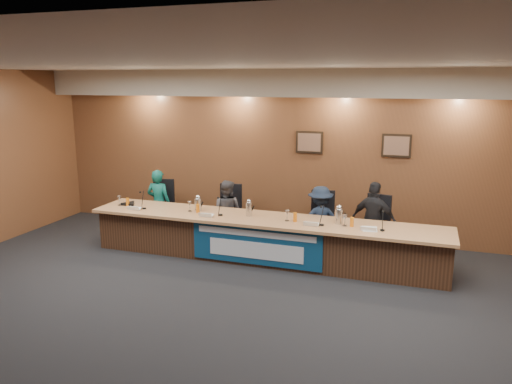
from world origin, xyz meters
TOP-DOWN VIEW (x-y plane):
  - floor at (0.00, 0.00)m, footprint 10.00×10.00m
  - ceiling at (0.00, 0.00)m, footprint 10.00×8.00m
  - wall_back at (0.00, 4.00)m, footprint 10.00×0.04m
  - soffit at (0.00, 3.75)m, footprint 10.00×0.50m
  - dais_body at (0.00, 2.40)m, footprint 6.00×0.80m
  - dais_top at (0.00, 2.35)m, footprint 6.10×0.95m
  - banner at (0.00, 1.99)m, footprint 2.20×0.02m
  - banner_text_upper at (0.00, 1.97)m, footprint 2.00×0.01m
  - banner_text_lower at (0.00, 1.97)m, footprint 1.60×0.01m
  - wall_photo_left at (0.40, 3.97)m, footprint 0.52×0.04m
  - wall_photo_right at (2.00, 3.97)m, footprint 0.52×0.04m
  - panelist_a at (-2.36, 3.03)m, footprint 0.49×0.34m
  - panelist_b at (-0.93, 3.03)m, footprint 0.60×0.47m
  - panelist_c at (0.84, 3.03)m, footprint 0.89×0.71m
  - panelist_d at (1.76, 3.03)m, footprint 0.85×0.52m
  - office_chair_a at (-2.36, 3.13)m, footprint 0.58×0.58m
  - office_chair_b at (-0.93, 3.13)m, footprint 0.55×0.55m
  - office_chair_c at (0.84, 3.13)m, footprint 0.52×0.52m
  - office_chair_d at (1.76, 3.13)m, footprint 0.57×0.57m
  - nameplate_a at (-2.33, 2.08)m, footprint 0.24×0.08m
  - microphone_a at (-2.20, 2.23)m, footprint 0.07×0.07m
  - juice_glass_a at (-2.59, 2.32)m, footprint 0.06×0.06m
  - water_glass_a at (-2.76, 2.30)m, footprint 0.08×0.08m
  - nameplate_b at (-0.93, 2.07)m, footprint 0.24×0.08m
  - microphone_b at (-0.73, 2.26)m, footprint 0.07×0.07m
  - juice_glass_b at (-1.18, 2.31)m, footprint 0.06×0.06m
  - water_glass_b at (-1.34, 2.34)m, footprint 0.08×0.08m
  - nameplate_c at (0.87, 2.12)m, footprint 0.24×0.08m
  - microphone_c at (1.03, 2.22)m, footprint 0.07×0.07m
  - juice_glass_c at (0.57, 2.30)m, footprint 0.06×0.06m
  - water_glass_c at (0.43, 2.30)m, footprint 0.08×0.08m
  - nameplate_d at (1.76, 2.14)m, footprint 0.24×0.08m
  - microphone_d at (1.96, 2.24)m, footprint 0.07×0.07m
  - juice_glass_d at (1.48, 2.31)m, footprint 0.06×0.06m
  - water_glass_d at (1.37, 2.32)m, footprint 0.08×0.08m
  - carafe_left at (-1.23, 2.44)m, footprint 0.12×0.12m
  - carafe_mid at (-0.26, 2.40)m, footprint 0.11×0.11m
  - carafe_right at (1.26, 2.42)m, footprint 0.13×0.13m
  - speakerphone at (-2.60, 2.38)m, footprint 0.32×0.32m
  - paper_stack at (1.77, 2.26)m, footprint 0.26×0.33m

SIDE VIEW (x-z plane):
  - floor at x=0.00m, z-range 0.00..0.00m
  - banner_text_lower at x=0.00m, z-range 0.16..0.44m
  - dais_body at x=0.00m, z-range 0.00..0.70m
  - banner at x=0.00m, z-range 0.05..0.71m
  - office_chair_a at x=-2.36m, z-range 0.44..0.52m
  - office_chair_b at x=-0.93m, z-range 0.44..0.52m
  - office_chair_c at x=0.84m, z-range 0.44..0.52m
  - office_chair_d at x=1.76m, z-range 0.44..0.52m
  - banner_text_upper at x=0.00m, z-range 0.53..0.63m
  - panelist_b at x=-0.93m, z-range 0.00..1.21m
  - panelist_c at x=0.84m, z-range 0.00..1.21m
  - panelist_a at x=-2.36m, z-range 0.00..1.32m
  - panelist_d at x=1.76m, z-range 0.00..1.35m
  - dais_top at x=0.00m, z-range 0.70..0.75m
  - paper_stack at x=1.77m, z-range 0.75..0.76m
  - microphone_a at x=-2.20m, z-range 0.75..0.77m
  - microphone_b at x=-0.73m, z-range 0.75..0.77m
  - microphone_c at x=1.03m, z-range 0.75..0.77m
  - microphone_d at x=1.96m, z-range 0.75..0.77m
  - speakerphone at x=-2.60m, z-range 0.75..0.80m
  - nameplate_a at x=-2.33m, z-range 0.74..0.85m
  - nameplate_b at x=-0.93m, z-range 0.74..0.85m
  - nameplate_c at x=0.87m, z-range 0.74..0.85m
  - nameplate_d at x=1.76m, z-range 0.74..0.85m
  - juice_glass_a at x=-2.59m, z-range 0.75..0.90m
  - juice_glass_b at x=-1.18m, z-range 0.75..0.90m
  - juice_glass_c at x=0.57m, z-range 0.75..0.90m
  - juice_glass_d at x=1.48m, z-range 0.75..0.90m
  - water_glass_a at x=-2.76m, z-range 0.75..0.93m
  - water_glass_b at x=-1.34m, z-range 0.75..0.93m
  - water_glass_c at x=0.43m, z-range 0.75..0.93m
  - water_glass_d at x=1.37m, z-range 0.75..0.93m
  - carafe_left at x=-1.23m, z-range 0.75..0.97m
  - carafe_mid at x=-0.26m, z-range 0.75..0.99m
  - carafe_right at x=1.26m, z-range 0.75..0.99m
  - wall_back at x=0.00m, z-range 0.00..3.20m
  - wall_photo_left at x=0.40m, z-range 1.64..2.06m
  - wall_photo_right at x=2.00m, z-range 1.64..2.06m
  - soffit at x=0.00m, z-range 2.70..3.20m
  - ceiling at x=0.00m, z-range 3.18..3.22m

